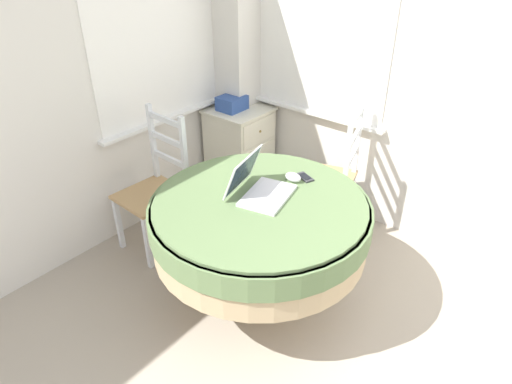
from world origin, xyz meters
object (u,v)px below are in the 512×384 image
Objects in this scene: round_dining_table at (260,221)px; computer_mouse at (293,177)px; dining_chair_near_back_window at (156,189)px; storage_box at (232,103)px; corner_cabinet at (240,149)px; laptop at (259,187)px; dining_chair_near_right_window at (331,176)px; cell_phone at (305,177)px.

computer_mouse is at bearing -2.92° from round_dining_table.
dining_chair_near_back_window reaches higher than storage_box.
round_dining_table is 1.71× the size of corner_cabinet.
laptop is 0.95m from dining_chair_near_right_window.
cell_phone is at bearing -70.28° from dining_chair_near_back_window.
corner_cabinet is at bearing 55.73° from computer_mouse.
dining_chair_near_right_window is at bearing -42.37° from dining_chair_near_back_window.
laptop is at bearing -131.94° from storage_box.
round_dining_table is 0.34m from computer_mouse.
computer_mouse is 0.10× the size of dining_chair_near_back_window.
corner_cabinet is at bearing -40.09° from storage_box.
dining_chair_near_right_window reaches higher than laptop.
corner_cabinet is (0.63, 1.07, -0.38)m from cell_phone.
cell_phone is 0.13× the size of dining_chair_near_right_window.
storage_box is at bearing 89.17° from dining_chair_near_right_window.
computer_mouse is 1.31m from corner_cabinet.
dining_chair_near_back_window is at bearing 91.92° from laptop.
dining_chair_near_back_window is 1.25m from dining_chair_near_right_window.
storage_box is (0.59, 1.10, 0.04)m from cell_phone.
dining_chair_near_right_window reaches higher than cell_phone.
dining_chair_near_back_window reaches higher than cell_phone.
laptop reaches higher than cell_phone.
dining_chair_near_back_window is at bearing -175.03° from corner_cabinet.
dining_chair_near_right_window reaches higher than computer_mouse.
dining_chair_near_back_window and dining_chair_near_right_window have the same top height.
corner_cabinet is at bearing 45.68° from laptop.
computer_mouse is at bearing 157.06° from cell_phone.
dining_chair_near_back_window is at bearing -172.61° from storage_box.
dining_chair_near_back_window is 1.00m from storage_box.
round_dining_table is 0.20m from laptop.
cell_phone is 1.29m from corner_cabinet.
corner_cabinet is at bearing 86.46° from dining_chair_near_right_window.
corner_cabinet is (0.98, 0.09, -0.09)m from dining_chair_near_back_window.
cell_phone is 0.62× the size of storage_box.
computer_mouse reaches higher than corner_cabinet.
laptop is at bearing 163.95° from cell_phone.
round_dining_table is 5.87× the size of storage_box.
round_dining_table is 1.25× the size of dining_chair_near_back_window.
cell_phone is (0.32, -0.09, -0.04)m from laptop.
dining_chair_near_back_window reaches higher than laptop.
cell_phone is at bearing -7.26° from round_dining_table.
storage_box is at bearing 139.91° from corner_cabinet.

